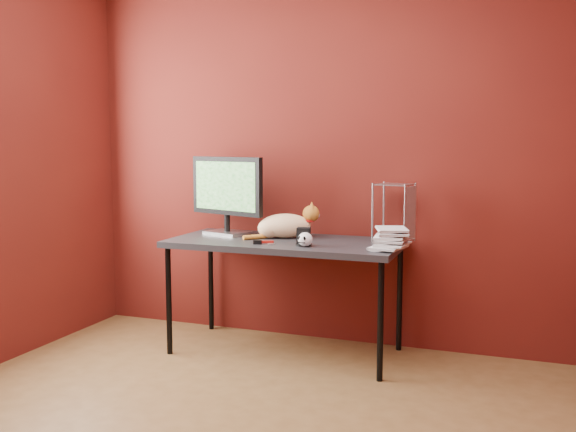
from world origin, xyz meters
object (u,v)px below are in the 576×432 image
(monitor, at_px, (227,191))
(speaker, at_px, (304,237))
(desk, at_px, (285,248))
(skull_mug, at_px, (305,239))
(cat, at_px, (286,225))
(book_stack, at_px, (379,129))

(monitor, distance_m, speaker, 0.75)
(desk, relative_size, skull_mug, 15.84)
(skull_mug, bearing_deg, speaker, 137.68)
(desk, height_order, monitor, monitor)
(desk, xyz_separation_m, skull_mug, (0.21, -0.20, 0.10))
(cat, bearing_deg, book_stack, -39.27)
(monitor, xyz_separation_m, cat, (0.44, -0.01, -0.22))
(monitor, relative_size, book_stack, 0.42)
(monitor, bearing_deg, book_stack, 6.89)
(monitor, distance_m, cat, 0.49)
(cat, xyz_separation_m, speaker, (0.22, -0.26, -0.03))
(book_stack, bearing_deg, desk, 170.58)
(monitor, xyz_separation_m, book_stack, (1.10, -0.21, 0.41))
(book_stack, bearing_deg, skull_mug, -167.05)
(cat, height_order, book_stack, book_stack)
(cat, bearing_deg, monitor, 156.42)
(skull_mug, xyz_separation_m, book_stack, (0.42, 0.10, 0.67))
(cat, distance_m, speaker, 0.34)
(monitor, xyz_separation_m, skull_mug, (0.68, -0.31, -0.25))
(monitor, relative_size, skull_mug, 6.34)
(cat, distance_m, skull_mug, 0.39)
(skull_mug, bearing_deg, monitor, 170.44)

